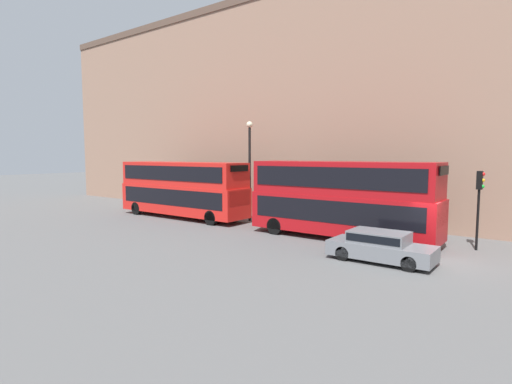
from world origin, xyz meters
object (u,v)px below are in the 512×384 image
at_px(bus_second_in_queue, 182,187).
at_px(pedestrian, 382,222).
at_px(bus_leading, 341,197).
at_px(car_dark_sedan, 380,246).
at_px(traffic_light, 479,194).

relative_size(bus_second_in_queue, pedestrian, 6.13).
xyz_separation_m(bus_leading, car_dark_sedan, (-3.40, -3.46, -1.67)).
distance_m(bus_leading, pedestrian, 3.06).
bearing_deg(traffic_light, pedestrian, 84.03).
distance_m(bus_second_in_queue, pedestrian, 14.71).
bearing_deg(traffic_light, bus_second_in_queue, 94.64).
xyz_separation_m(bus_leading, pedestrian, (2.10, -1.61, -1.54)).
xyz_separation_m(traffic_light, pedestrian, (0.52, 4.95, -1.97)).
distance_m(bus_leading, bus_second_in_queue, 12.87).
relative_size(car_dark_sedan, traffic_light, 1.15).
height_order(bus_second_in_queue, pedestrian, bus_second_in_queue).
height_order(car_dark_sedan, traffic_light, traffic_light).
relative_size(bus_second_in_queue, traffic_light, 2.86).
bearing_deg(pedestrian, bus_second_in_queue, 98.23).
distance_m(car_dark_sedan, pedestrian, 5.80).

